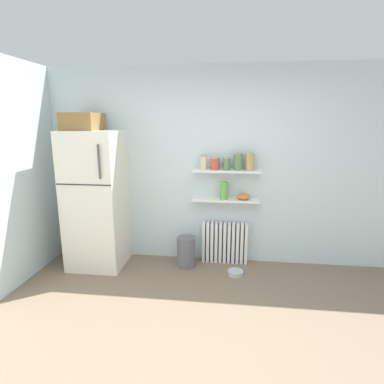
% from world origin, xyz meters
% --- Properties ---
extents(ground_plane, '(7.04, 7.04, 0.00)m').
position_xyz_m(ground_plane, '(0.00, 0.50, 0.00)').
color(ground_plane, '#7A6651').
extents(back_wall, '(7.04, 0.10, 2.60)m').
position_xyz_m(back_wall, '(0.00, 2.05, 1.30)').
color(back_wall, silver).
rests_on(back_wall, ground_plane).
extents(refrigerator, '(0.70, 0.69, 2.00)m').
position_xyz_m(refrigerator, '(-1.50, 1.67, 0.94)').
color(refrigerator, silver).
rests_on(refrigerator, ground_plane).
extents(radiator, '(0.61, 0.12, 0.56)m').
position_xyz_m(radiator, '(0.19, 1.92, 0.28)').
color(radiator, white).
rests_on(radiator, ground_plane).
extents(wall_shelf_lower, '(0.87, 0.22, 0.02)m').
position_xyz_m(wall_shelf_lower, '(0.19, 1.89, 0.89)').
color(wall_shelf_lower, white).
extents(wall_shelf_upper, '(0.87, 0.22, 0.02)m').
position_xyz_m(wall_shelf_upper, '(0.19, 1.89, 1.27)').
color(wall_shelf_upper, white).
extents(storage_jar_0, '(0.09, 0.09, 0.19)m').
position_xyz_m(storage_jar_0, '(-0.11, 1.89, 1.38)').
color(storage_jar_0, beige).
rests_on(storage_jar_0, wall_shelf_upper).
extents(storage_jar_1, '(0.11, 0.11, 0.16)m').
position_xyz_m(storage_jar_1, '(0.04, 1.89, 1.37)').
color(storage_jar_1, '#C64C38').
rests_on(storage_jar_1, wall_shelf_upper).
extents(storage_jar_2, '(0.09, 0.09, 0.16)m').
position_xyz_m(storage_jar_2, '(0.19, 1.89, 1.37)').
color(storage_jar_2, '#5B7F4C').
rests_on(storage_jar_2, wall_shelf_upper).
extents(storage_jar_3, '(0.11, 0.11, 0.22)m').
position_xyz_m(storage_jar_3, '(0.33, 1.89, 1.40)').
color(storage_jar_3, '#5B7F4C').
rests_on(storage_jar_3, wall_shelf_upper).
extents(storage_jar_4, '(0.12, 0.12, 0.22)m').
position_xyz_m(storage_jar_4, '(0.48, 1.89, 1.40)').
color(storage_jar_4, tan).
rests_on(storage_jar_4, wall_shelf_upper).
extents(vase, '(0.10, 0.10, 0.22)m').
position_xyz_m(vase, '(0.16, 1.89, 1.01)').
color(vase, '#66A84C').
rests_on(vase, wall_shelf_lower).
extents(shelf_bowl, '(0.17, 0.17, 0.08)m').
position_xyz_m(shelf_bowl, '(0.42, 1.89, 0.94)').
color(shelf_bowl, orange).
rests_on(shelf_bowl, wall_shelf_lower).
extents(trash_bin, '(0.25, 0.25, 0.40)m').
position_xyz_m(trash_bin, '(-0.32, 1.74, 0.20)').
color(trash_bin, slate).
rests_on(trash_bin, ground_plane).
extents(pet_food_bowl, '(0.20, 0.20, 0.05)m').
position_xyz_m(pet_food_bowl, '(0.33, 1.56, 0.03)').
color(pet_food_bowl, '#B7B7BC').
rests_on(pet_food_bowl, ground_plane).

